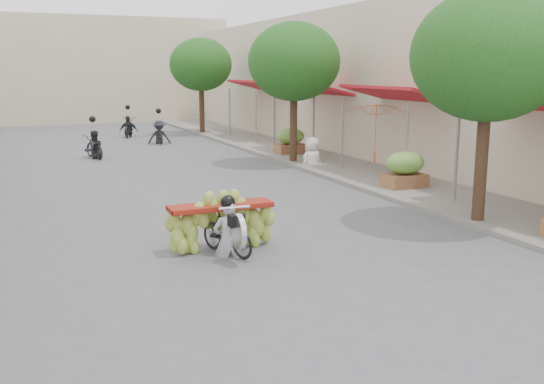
{
  "coord_description": "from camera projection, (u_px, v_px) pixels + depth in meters",
  "views": [
    {
      "loc": [
        -4.22,
        -6.57,
        3.48
      ],
      "look_at": [
        0.41,
        4.32,
        1.1
      ],
      "focal_mm": 40.0,
      "sensor_mm": 36.0,
      "label": 1
    }
  ],
  "objects": [
    {
      "name": "ground",
      "position": [
        368.0,
        331.0,
        8.23
      ],
      "size": [
        120.0,
        120.0,
        0.0
      ],
      "primitive_type": "plane",
      "color": "#57575C",
      "rests_on": "ground"
    },
    {
      "name": "sidewalk_right",
      "position": [
        319.0,
        157.0,
        24.43
      ],
      "size": [
        4.0,
        60.0,
        0.12
      ],
      "primitive_type": "cube",
      "color": "gray",
      "rests_on": "ground"
    },
    {
      "name": "shophouse_row_right",
      "position": [
        439.0,
        82.0,
        24.86
      ],
      "size": [
        9.77,
        40.0,
        6.0
      ],
      "color": "beige",
      "rests_on": "ground"
    },
    {
      "name": "far_building",
      "position": [
        76.0,
        70.0,
        41.82
      ],
      "size": [
        20.0,
        6.0,
        7.0
      ],
      "primitive_type": "cube",
      "color": "beige",
      "rests_on": "ground"
    },
    {
      "name": "street_tree_near",
      "position": [
        489.0,
        56.0,
        13.16
      ],
      "size": [
        3.4,
        3.4,
        5.25
      ],
      "color": "#3A2719",
      "rests_on": "ground"
    },
    {
      "name": "street_tree_mid",
      "position": [
        294.0,
        62.0,
        22.18
      ],
      "size": [
        3.4,
        3.4,
        5.25
      ],
      "color": "#3A2719",
      "rests_on": "ground"
    },
    {
      "name": "street_tree_far",
      "position": [
        201.0,
        65.0,
        33.01
      ],
      "size": [
        3.4,
        3.4,
        5.25
      ],
      "color": "#3A2719",
      "rests_on": "ground"
    },
    {
      "name": "produce_crate_mid",
      "position": [
        405.0,
        167.0,
        17.68
      ],
      "size": [
        1.2,
        0.88,
        1.16
      ],
      "color": "brown",
      "rests_on": "ground"
    },
    {
      "name": "produce_crate_far",
      "position": [
        290.0,
        139.0,
        24.9
      ],
      "size": [
        1.2,
        0.88,
        1.16
      ],
      "color": "brown",
      "rests_on": "ground"
    },
    {
      "name": "banana_motorbike",
      "position": [
        224.0,
        219.0,
        11.67
      ],
      "size": [
        2.2,
        1.76,
        1.96
      ],
      "color": "black",
      "rests_on": "ground"
    },
    {
      "name": "market_umbrella",
      "position": [
        377.0,
        101.0,
        18.52
      ],
      "size": [
        2.19,
        2.19,
        1.9
      ],
      "rotation": [
        0.0,
        0.0,
        -0.05
      ],
      "color": "#C9461A",
      "rests_on": "ground"
    },
    {
      "name": "pedestrian",
      "position": [
        312.0,
        137.0,
        22.22
      ],
      "size": [
        1.06,
        0.78,
        1.93
      ],
      "rotation": [
        0.0,
        0.0,
        3.38
      ],
      "color": "white",
      "rests_on": "ground"
    },
    {
      "name": "bg_motorbike_a",
      "position": [
        94.0,
        140.0,
        24.22
      ],
      "size": [
        0.94,
        1.7,
        1.95
      ],
      "color": "black",
      "rests_on": "ground"
    },
    {
      "name": "bg_motorbike_b",
      "position": [
        159.0,
        126.0,
        29.04
      ],
      "size": [
        1.12,
        1.71,
        1.95
      ],
      "color": "black",
      "rests_on": "ground"
    },
    {
      "name": "bg_motorbike_c",
      "position": [
        128.0,
        123.0,
        32.04
      ],
      "size": [
        1.18,
        1.91,
        1.95
      ],
      "color": "black",
      "rests_on": "ground"
    }
  ]
}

